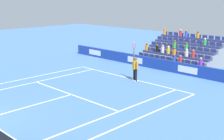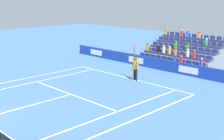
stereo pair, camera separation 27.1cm
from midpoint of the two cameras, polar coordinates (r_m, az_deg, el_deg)
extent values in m
cube|color=white|center=(22.82, 3.67, -1.58)|extent=(10.97, 0.10, 0.01)
cube|color=white|center=(19.24, -7.34, -4.58)|extent=(8.23, 0.10, 0.01)
cube|color=white|center=(17.61, -15.70, -6.73)|extent=(0.10, 6.40, 0.01)
cube|color=white|center=(22.31, -14.72, -2.36)|extent=(0.10, 11.89, 0.01)
cube|color=white|center=(16.03, 0.40, -8.25)|extent=(0.10, 11.89, 0.01)
cube|color=white|center=(23.47, -16.40, -1.68)|extent=(0.10, 11.89, 0.01)
cube|color=white|center=(15.16, 4.12, -9.61)|extent=(0.10, 11.89, 0.01)
cube|color=white|center=(22.75, 3.50, -1.62)|extent=(0.10, 0.20, 0.01)
cube|color=#193899|center=(25.67, 9.50, 1.03)|extent=(21.46, 0.20, 0.93)
cube|color=white|center=(24.15, 14.49, -0.01)|extent=(1.72, 0.01, 0.52)
cube|color=white|center=(27.20, 4.80, 1.88)|extent=(1.72, 0.01, 0.52)
cube|color=white|center=(30.90, -2.76, 3.33)|extent=(1.72, 0.01, 0.52)
cylinder|color=black|center=(21.92, 4.96, -1.03)|extent=(0.16, 0.16, 0.90)
cylinder|color=black|center=(22.12, 4.62, -0.89)|extent=(0.16, 0.16, 0.90)
cube|color=white|center=(22.03, 4.94, -2.06)|extent=(0.19, 0.28, 0.08)
cube|color=white|center=(22.22, 4.60, -1.91)|extent=(0.19, 0.28, 0.08)
cube|color=orange|center=(21.85, 4.83, 0.95)|extent=(0.31, 0.41, 0.60)
sphere|color=brown|center=(21.75, 4.85, 2.13)|extent=(0.24, 0.24, 0.24)
cylinder|color=brown|center=(21.90, 4.54, 2.62)|extent=(0.09, 0.09, 0.62)
cylinder|color=brown|center=(21.63, 5.03, 0.87)|extent=(0.09, 0.09, 0.56)
cylinder|color=black|center=(21.82, 4.57, 3.78)|extent=(0.04, 0.04, 0.28)
torus|color=red|center=(21.77, 4.58, 4.50)|extent=(0.12, 0.31, 0.31)
sphere|color=#D1E533|center=(21.73, 4.59, 5.23)|extent=(0.07, 0.07, 0.07)
cube|color=gray|center=(26.58, 10.85, 0.85)|extent=(6.82, 0.95, 0.42)
cube|color=navy|center=(24.94, 16.73, 0.40)|extent=(0.48, 0.44, 0.20)
cube|color=navy|center=(25.06, 16.99, 1.03)|extent=(0.48, 0.04, 0.30)
cube|color=navy|center=(25.23, 15.50, 0.63)|extent=(0.48, 0.44, 0.20)
cube|color=navy|center=(25.35, 15.76, 1.25)|extent=(0.48, 0.04, 0.30)
cube|color=navy|center=(25.54, 14.30, 0.86)|extent=(0.48, 0.44, 0.20)
cube|color=navy|center=(25.65, 14.57, 1.47)|extent=(0.48, 0.04, 0.30)
cube|color=navy|center=(25.85, 13.13, 1.08)|extent=(0.48, 0.44, 0.20)
cube|color=navy|center=(25.97, 13.40, 1.68)|extent=(0.48, 0.04, 0.30)
cube|color=navy|center=(26.18, 11.99, 1.29)|extent=(0.48, 0.44, 0.20)
cube|color=navy|center=(26.29, 12.26, 1.89)|extent=(0.48, 0.04, 0.30)
cube|color=navy|center=(26.52, 10.88, 1.50)|extent=(0.48, 0.44, 0.20)
cube|color=navy|center=(26.63, 11.15, 2.09)|extent=(0.48, 0.04, 0.30)
cube|color=navy|center=(26.86, 9.79, 1.70)|extent=(0.48, 0.44, 0.20)
cube|color=navy|center=(26.97, 10.06, 2.28)|extent=(0.48, 0.04, 0.30)
cube|color=navy|center=(27.22, 8.74, 1.90)|extent=(0.48, 0.44, 0.20)
cube|color=navy|center=(27.33, 9.01, 2.47)|extent=(0.48, 0.04, 0.30)
cube|color=navy|center=(27.59, 7.71, 2.09)|extent=(0.48, 0.44, 0.20)
cube|color=navy|center=(27.69, 7.98, 2.66)|extent=(0.48, 0.04, 0.30)
cube|color=navy|center=(27.96, 6.71, 2.28)|extent=(0.48, 0.44, 0.20)
cube|color=navy|center=(28.07, 6.98, 2.83)|extent=(0.48, 0.04, 0.30)
cube|color=navy|center=(28.35, 5.73, 2.46)|extent=(0.48, 0.44, 0.20)
cube|color=navy|center=(28.45, 6.00, 3.00)|extent=(0.48, 0.04, 0.30)
cube|color=gray|center=(27.31, 12.01, 1.58)|extent=(6.82, 0.95, 0.84)
cube|color=navy|center=(25.68, 17.82, 1.65)|extent=(0.48, 0.44, 0.20)
cube|color=navy|center=(25.80, 18.07, 2.26)|extent=(0.48, 0.04, 0.30)
cube|color=navy|center=(25.96, 16.62, 1.86)|extent=(0.48, 0.44, 0.20)
cube|color=navy|center=(26.09, 16.87, 2.46)|extent=(0.48, 0.04, 0.30)
cube|color=navy|center=(26.26, 15.44, 2.07)|extent=(0.48, 0.44, 0.20)
cube|color=navy|center=(26.38, 15.69, 2.66)|extent=(0.48, 0.04, 0.30)
cube|color=navy|center=(26.56, 14.29, 2.27)|extent=(0.48, 0.44, 0.20)
cube|color=navy|center=(26.69, 14.54, 2.85)|extent=(0.48, 0.04, 0.30)
cube|color=navy|center=(26.88, 13.16, 2.46)|extent=(0.48, 0.44, 0.20)
cube|color=navy|center=(27.00, 13.42, 3.04)|extent=(0.48, 0.04, 0.30)
cube|color=navy|center=(27.21, 12.06, 2.65)|extent=(0.48, 0.44, 0.20)
cube|color=navy|center=(27.33, 12.32, 3.22)|extent=(0.48, 0.04, 0.30)
cube|color=navy|center=(27.55, 10.99, 2.84)|extent=(0.48, 0.44, 0.20)
cube|color=navy|center=(27.67, 11.25, 3.40)|extent=(0.48, 0.04, 0.30)
cube|color=navy|center=(27.90, 9.94, 3.02)|extent=(0.48, 0.44, 0.20)
cube|color=navy|center=(28.01, 10.20, 3.57)|extent=(0.48, 0.04, 0.30)
cube|color=navy|center=(28.25, 8.92, 3.19)|extent=(0.48, 0.44, 0.20)
cube|color=navy|center=(28.37, 9.18, 3.73)|extent=(0.48, 0.04, 0.30)
cube|color=navy|center=(28.62, 7.93, 3.36)|extent=(0.48, 0.44, 0.20)
cube|color=navy|center=(28.73, 8.19, 3.90)|extent=(0.48, 0.04, 0.30)
cube|color=navy|center=(28.99, 6.96, 3.52)|extent=(0.48, 0.44, 0.20)
cube|color=navy|center=(29.11, 7.22, 4.05)|extent=(0.48, 0.04, 0.30)
cube|color=gray|center=(28.05, 13.11, 2.28)|extent=(6.82, 0.95, 1.26)
cube|color=navy|center=(26.43, 18.86, 2.83)|extent=(0.48, 0.44, 0.20)
cube|color=navy|center=(26.57, 19.09, 3.41)|extent=(0.48, 0.04, 0.30)
cube|color=navy|center=(26.71, 17.67, 3.02)|extent=(0.48, 0.44, 0.20)
cube|color=navy|center=(26.84, 17.91, 3.60)|extent=(0.48, 0.04, 0.30)
cube|color=navy|center=(27.00, 16.51, 3.21)|extent=(0.48, 0.44, 0.20)
cube|color=navy|center=(27.13, 16.76, 3.78)|extent=(0.48, 0.04, 0.30)
cube|color=navy|center=(27.29, 15.38, 3.40)|extent=(0.48, 0.44, 0.20)
cube|color=navy|center=(27.42, 15.63, 3.96)|extent=(0.48, 0.04, 0.30)
cube|color=navy|center=(27.60, 14.27, 3.57)|extent=(0.48, 0.44, 0.20)
cube|color=navy|center=(27.73, 14.52, 4.13)|extent=(0.48, 0.04, 0.30)
cube|color=navy|center=(27.92, 13.19, 3.75)|extent=(0.48, 0.44, 0.20)
cube|color=navy|center=(28.05, 13.44, 4.30)|extent=(0.48, 0.04, 0.30)
cube|color=navy|center=(28.25, 12.13, 3.92)|extent=(0.48, 0.44, 0.20)
cube|color=navy|center=(28.38, 12.38, 4.46)|extent=(0.48, 0.04, 0.30)
cube|color=navy|center=(28.59, 11.09, 4.08)|extent=(0.48, 0.44, 0.20)
cube|color=navy|center=(28.72, 11.34, 4.61)|extent=(0.48, 0.04, 0.30)
cube|color=navy|center=(28.94, 10.08, 4.23)|extent=(0.48, 0.44, 0.20)
cube|color=navy|center=(29.06, 10.33, 4.76)|extent=(0.48, 0.04, 0.30)
cube|color=navy|center=(29.30, 9.09, 4.39)|extent=(0.48, 0.44, 0.20)
cube|color=navy|center=(29.42, 9.34, 4.91)|extent=(0.48, 0.04, 0.30)
cube|color=navy|center=(29.67, 8.13, 4.53)|extent=(0.48, 0.44, 0.20)
cube|color=navy|center=(29.79, 8.38, 5.05)|extent=(0.48, 0.04, 0.30)
cube|color=gray|center=(28.81, 14.15, 2.94)|extent=(6.82, 0.95, 1.68)
cube|color=navy|center=(27.21, 19.83, 3.94)|extent=(0.48, 0.44, 0.20)
cube|color=navy|center=(27.35, 20.06, 4.50)|extent=(0.48, 0.04, 0.30)
cube|color=navy|center=(27.47, 18.67, 4.12)|extent=(0.48, 0.44, 0.20)
cube|color=navy|center=(27.61, 18.90, 4.67)|extent=(0.48, 0.04, 0.30)
cube|color=navy|center=(27.75, 17.54, 4.29)|extent=(0.48, 0.44, 0.20)
cube|color=navy|center=(27.89, 17.77, 4.84)|extent=(0.48, 0.04, 0.30)
cube|color=navy|center=(28.05, 16.42, 4.46)|extent=(0.48, 0.44, 0.20)
cube|color=navy|center=(28.18, 16.65, 5.00)|extent=(0.48, 0.04, 0.30)
cube|color=navy|center=(28.35, 15.33, 4.63)|extent=(0.48, 0.44, 0.20)
cube|color=navy|center=(28.48, 15.56, 5.16)|extent=(0.48, 0.04, 0.30)
cube|color=navy|center=(28.66, 14.26, 4.78)|extent=(0.48, 0.44, 0.20)
cube|color=navy|center=(28.79, 14.50, 5.31)|extent=(0.48, 0.04, 0.30)
cube|color=navy|center=(28.98, 13.21, 4.94)|extent=(0.48, 0.44, 0.20)
cube|color=navy|center=(29.11, 13.45, 5.46)|extent=(0.48, 0.04, 0.30)
cube|color=navy|center=(29.31, 12.19, 5.09)|extent=(0.48, 0.44, 0.20)
cube|color=navy|center=(29.44, 12.43, 5.60)|extent=(0.48, 0.04, 0.30)
cube|color=navy|center=(29.65, 11.19, 5.23)|extent=(0.48, 0.44, 0.20)
cube|color=navy|center=(29.78, 11.43, 5.74)|extent=(0.48, 0.04, 0.30)
cube|color=navy|center=(30.00, 10.21, 5.37)|extent=(0.48, 0.44, 0.20)
cube|color=navy|center=(30.13, 10.45, 5.87)|extent=(0.48, 0.04, 0.30)
cube|color=navy|center=(30.36, 9.25, 5.50)|extent=(0.48, 0.44, 0.20)
cube|color=navy|center=(30.48, 9.49, 6.00)|extent=(0.48, 0.04, 0.30)
cube|color=gray|center=(29.58, 15.14, 3.56)|extent=(6.82, 0.95, 2.10)
cube|color=navy|center=(28.26, 19.62, 5.16)|extent=(0.48, 0.44, 0.20)
cube|color=navy|center=(28.41, 19.84, 5.69)|extent=(0.48, 0.04, 0.30)
cube|color=navy|center=(28.53, 18.50, 5.32)|extent=(0.48, 0.44, 0.20)
cube|color=navy|center=(28.68, 18.73, 5.84)|extent=(0.48, 0.04, 0.30)
cube|color=navy|center=(28.81, 17.41, 5.47)|extent=(0.48, 0.44, 0.20)
cube|color=navy|center=(28.96, 17.63, 5.99)|extent=(0.48, 0.04, 0.30)
cube|color=navy|center=(29.11, 16.33, 5.62)|extent=(0.48, 0.44, 0.20)
cube|color=navy|center=(29.25, 16.56, 6.14)|extent=(0.48, 0.04, 0.30)
cube|color=navy|center=(29.41, 15.28, 5.77)|extent=(0.48, 0.44, 0.20)
cube|color=navy|center=(29.55, 15.51, 6.28)|extent=(0.48, 0.04, 0.30)
cube|color=navy|center=(29.72, 14.25, 5.91)|extent=(0.48, 0.44, 0.20)
cube|color=navy|center=(29.86, 14.48, 6.41)|extent=(0.48, 0.04, 0.30)
cube|color=navy|center=(30.05, 13.23, 6.04)|extent=(0.48, 0.44, 0.20)
cube|color=navy|center=(30.18, 13.47, 6.54)|extent=(0.48, 0.04, 0.30)
cube|color=navy|center=(30.38, 12.24, 6.17)|extent=(0.48, 0.44, 0.20)
cube|color=navy|center=(30.52, 12.48, 6.67)|extent=(0.48, 0.04, 0.30)
cube|color=navy|center=(30.72, 11.28, 6.30)|extent=(0.48, 0.44, 0.20)
cube|color=navy|center=(30.85, 11.51, 6.79)|extent=(0.48, 0.04, 0.30)
cube|color=navy|center=(31.07, 10.33, 6.42)|extent=(0.48, 0.44, 0.20)
cube|color=navy|center=(31.20, 10.56, 6.91)|extent=(0.48, 0.04, 0.30)
cylinder|color=red|center=(25.83, 13.23, 1.79)|extent=(0.28, 0.28, 0.44)
sphere|color=#9E7251|center=(25.77, 13.27, 2.49)|extent=(0.20, 0.20, 0.20)
cylinder|color=green|center=(27.60, 14.36, 4.23)|extent=(0.28, 0.28, 0.43)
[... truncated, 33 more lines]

